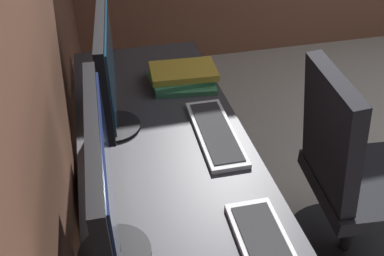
{
  "coord_description": "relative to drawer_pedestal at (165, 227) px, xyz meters",
  "views": [
    {
      "loc": [
        -1.11,
        2.24,
        1.68
      ],
      "look_at": [
        -0.15,
        2.01,
        0.95
      ],
      "focal_mm": 38.78,
      "sensor_mm": 36.0,
      "label": 1
    }
  ],
  "objects": [
    {
      "name": "wall_back",
      "position": [
        -0.0,
        0.36,
        0.95
      ],
      "size": [
        4.81,
        0.1,
        2.6
      ],
      "primitive_type": "cube",
      "color": "brown",
      "rests_on": "ground"
    },
    {
      "name": "desk",
      "position": [
        -0.16,
        -0.03,
        0.31
      ],
      "size": [
        2.09,
        0.63,
        0.73
      ],
      "color": "#38383D",
      "rests_on": "ground"
    },
    {
      "name": "drawer_pedestal",
      "position": [
        0.0,
        0.0,
        0.0
      ],
      "size": [
        0.4,
        0.51,
        0.69
      ],
      "color": "#38383D",
      "rests_on": "ground"
    },
    {
      "name": "monitor_primary",
      "position": [
        0.2,
        0.14,
        0.63
      ],
      "size": [
        0.52,
        0.2,
        0.44
      ],
      "color": "black",
      "rests_on": "desk"
    },
    {
      "name": "monitor_secondary",
      "position": [
        -0.38,
        0.19,
        0.64
      ],
      "size": [
        0.54,
        0.2,
        0.45
      ],
      "color": "black",
      "rests_on": "desk"
    },
    {
      "name": "keyboard_main",
      "position": [
        0.07,
        -0.22,
        0.39
      ],
      "size": [
        0.42,
        0.15,
        0.02
      ],
      "color": "silver",
      "rests_on": "desk"
    },
    {
      "name": "book_stack_near",
      "position": [
        0.47,
        -0.19,
        0.42
      ],
      "size": [
        0.26,
        0.31,
        0.07
      ],
      "color": "#3D8456",
      "rests_on": "desk"
    },
    {
      "name": "office_chair",
      "position": [
        -0.07,
        -0.77,
        0.11
      ],
      "size": [
        0.56,
        0.57,
        0.97
      ],
      "color": "black",
      "rests_on": "ground"
    }
  ]
}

